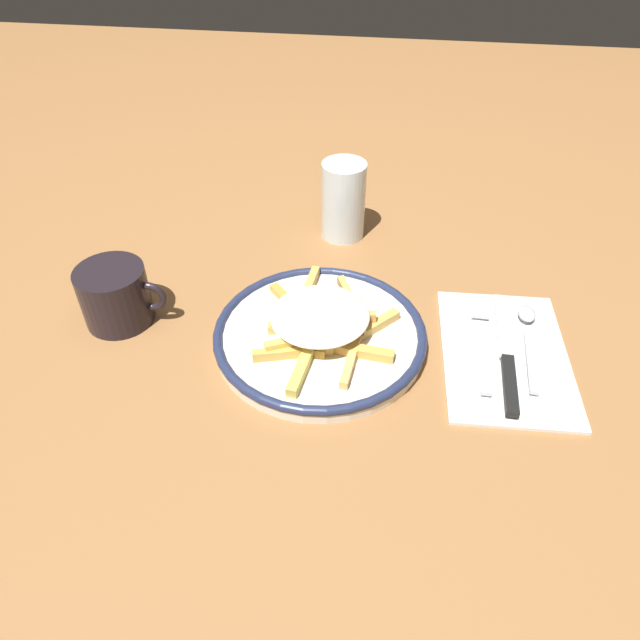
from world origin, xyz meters
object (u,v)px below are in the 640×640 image
Objects in this scene: plate at (320,335)px; coffee_mug at (116,296)px; fries_heap at (323,323)px; spoon at (528,331)px; napkin at (505,353)px; fork at (482,340)px; water_glass at (347,201)px; knife at (507,360)px.

plate is 0.26m from coffee_mug.
coffee_mug is at bearing 177.73° from fries_heap.
spoon is 1.36× the size of coffee_mug.
plate is at bearing -177.95° from napkin.
fork is 0.30m from water_glass.
fork is 1.15× the size of spoon.
fries_heap is at bearing -169.99° from spoon.
knife is 1.38× the size of spoon.
coffee_mug is at bearing -176.23° from spoon.
fries_heap reaches higher than plate.
napkin is at bearing -130.65° from spoon.
spoon is at bearing 10.01° from fries_heap.
fork is at bearing -49.95° from water_glass.
water_glass reaches higher than coffee_mug.
fries_heap is at bearing -177.52° from napkin.
water_glass is (0.00, 0.25, 0.05)m from plate.
fork reaches higher than napkin.
water_glass reaches higher than plate.
napkin is at bearing 88.06° from knife.
plate reaches higher than spoon.
plate is at bearing -174.13° from fork.
coffee_mug is (-0.49, 0.02, 0.03)m from knife.
knife is at bearing -91.94° from napkin.
spoon is 0.52m from coffee_mug.
napkin is 1.48× the size of spoon.
knife is at bearing -2.33° from coffee_mug.
water_glass is (-0.22, 0.26, 0.05)m from knife.
water_glass is 0.36m from coffee_mug.
water_glass is at bearing 140.49° from spoon.
spoon is at bearing -39.51° from water_glass.
knife is (0.22, -0.01, -0.00)m from plate.
coffee_mug is at bearing 177.67° from knife.
water_glass reaches higher than napkin.
coffee_mug reaches higher than knife.
knife is at bearing -2.76° from plate.
napkin is at bearing 2.48° from fries_heap.
water_glass is at bearing 89.65° from fries_heap.
fork is (-0.03, 0.01, 0.01)m from napkin.
spoon is (0.03, 0.03, 0.01)m from napkin.
napkin is (0.22, 0.01, -0.03)m from fries_heap.
knife is (-0.00, -0.02, 0.01)m from napkin.
knife is 0.06m from spoon.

